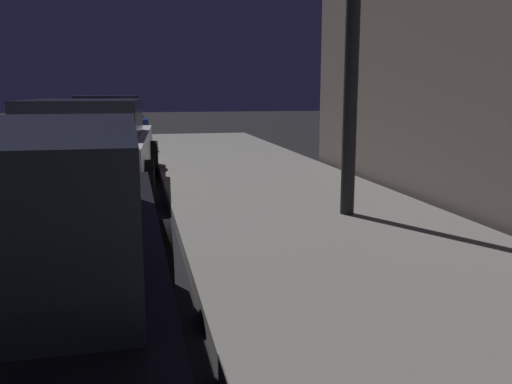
% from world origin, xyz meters
% --- Properties ---
extents(car_white, '(2.30, 4.61, 1.43)m').
position_xyz_m(car_white, '(2.85, 8.61, 0.71)').
color(car_white, silver).
rests_on(car_white, ground).
extents(car_blue, '(2.28, 4.45, 1.43)m').
position_xyz_m(car_blue, '(2.85, 15.15, 0.70)').
color(car_blue, navy).
rests_on(car_blue, ground).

